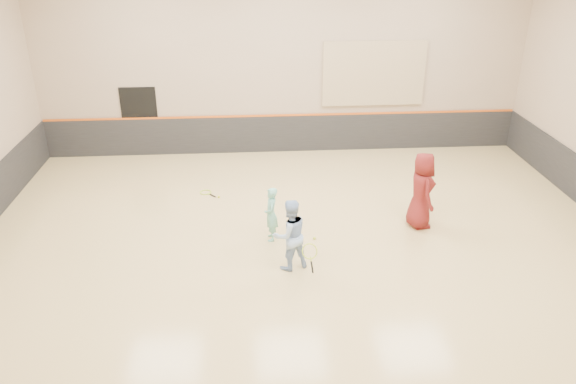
{
  "coord_description": "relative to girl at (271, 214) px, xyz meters",
  "views": [
    {
      "loc": [
        -1.11,
        -11.1,
        6.57
      ],
      "look_at": [
        -0.28,
        0.4,
        1.15
      ],
      "focal_mm": 35.0,
      "sensor_mm": 36.0,
      "label": 1
    }
  ],
  "objects": [
    {
      "name": "held_racket",
      "position": [
        0.72,
        -1.52,
        -0.1
      ],
      "size": [
        0.45,
        0.45,
        0.64
      ],
      "primitive_type": null,
      "color": "#C0D82F",
      "rests_on": "instructor"
    },
    {
      "name": "room",
      "position": [
        0.67,
        -0.3,
        0.17
      ],
      "size": [
        15.04,
        12.04,
        6.22
      ],
      "color": "tan",
      "rests_on": "ground"
    },
    {
      "name": "ball_under_racket",
      "position": [
        1.0,
        -0.1,
        -0.61
      ],
      "size": [
        0.07,
        0.07,
        0.07
      ],
      "primitive_type": "sphere",
      "color": "#C5DC33",
      "rests_on": "floor"
    },
    {
      "name": "accent_stripe",
      "position": [
        0.67,
        5.66,
        0.57
      ],
      "size": [
        14.9,
        0.03,
        0.06
      ],
      "primitive_type": "cube",
      "color": "#D85914",
      "rests_on": "wall_back"
    },
    {
      "name": "ball_beside_spare",
      "position": [
        -1.32,
        2.3,
        -0.61
      ],
      "size": [
        0.07,
        0.07,
        0.07
      ],
      "primitive_type": "sphere",
      "color": "yellow",
      "rests_on": "floor"
    },
    {
      "name": "young_man",
      "position": [
        3.6,
        0.41,
        0.29
      ],
      "size": [
        0.69,
        0.97,
        1.88
      ],
      "primitive_type": "imported",
      "rotation": [
        0.0,
        0.0,
        1.67
      ],
      "color": "maroon",
      "rests_on": "floor"
    },
    {
      "name": "acoustic_panel",
      "position": [
        3.47,
        5.65,
        1.85
      ],
      "size": [
        3.2,
        0.08,
        2.0
      ],
      "primitive_type": "cube",
      "color": "tan",
      "rests_on": "wall_back"
    },
    {
      "name": "spare_racket",
      "position": [
        -1.69,
        2.66,
        -0.63
      ],
      "size": [
        0.72,
        0.72,
        0.04
      ],
      "primitive_type": null,
      "color": "#B1E031",
      "rests_on": "floor"
    },
    {
      "name": "wainscot_back",
      "position": [
        0.67,
        5.67,
        -0.05
      ],
      "size": [
        14.9,
        0.04,
        1.2
      ],
      "primitive_type": "cube",
      "color": "#232326",
      "rests_on": "floor"
    },
    {
      "name": "girl",
      "position": [
        0.0,
        0.0,
        0.0
      ],
      "size": [
        0.31,
        0.48,
        1.3
      ],
      "primitive_type": "imported",
      "rotation": [
        0.0,
        0.0,
        -1.56
      ],
      "color": "#71C4B3",
      "rests_on": "floor"
    },
    {
      "name": "ball_in_hand",
      "position": [
        3.67,
        0.34,
        0.54
      ],
      "size": [
        0.07,
        0.07,
        0.07
      ],
      "primitive_type": "sphere",
      "color": "yellow",
      "rests_on": "young_man"
    },
    {
      "name": "instructor",
      "position": [
        0.34,
        -1.23,
        0.14
      ],
      "size": [
        0.93,
        0.84,
        1.58
      ],
      "primitive_type": "imported",
      "rotation": [
        0.0,
        0.0,
        3.51
      ],
      "color": "#99BBED",
      "rests_on": "floor"
    },
    {
      "name": "doorway",
      "position": [
        -3.83,
        5.68,
        0.45
      ],
      "size": [
        1.1,
        0.05,
        2.2
      ],
      "primitive_type": "cube",
      "color": "black",
      "rests_on": "floor"
    }
  ]
}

